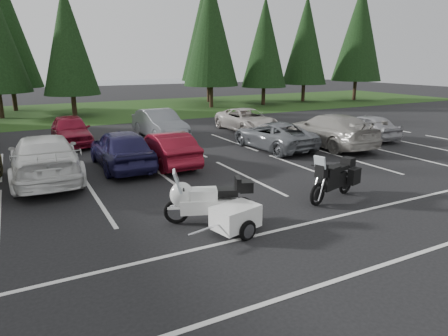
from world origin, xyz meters
The scene contains 23 objects.
ground centered at (0.00, 0.00, 0.00)m, with size 120.00×120.00×0.00m, color black.
grass_strip centered at (0.00, 24.00, 0.01)m, with size 80.00×16.00×0.01m, color #1C3C13.
lake_water centered at (4.00, 55.00, 0.00)m, with size 70.00×50.00×0.02m, color gray.
stall_markings centered at (0.00, 2.00, 0.00)m, with size 32.00×16.00×0.01m, color silver.
conifer_5 centered at (0.00, 21.60, 5.63)m, with size 4.14×4.14×9.63m.
conifer_6 centered at (12.00, 22.10, 6.71)m, with size 4.93×4.93×11.48m.
conifer_7 centered at (17.50, 21.80, 5.81)m, with size 4.27×4.27×9.94m.
conifer_8 centered at (23.00, 22.60, 6.17)m, with size 4.53×4.53×10.56m.
conifer_9 centered at (29.00, 21.30, 7.07)m, with size 5.19×5.19×12.10m.
conifer_back_b centered at (-4.00, 27.50, 6.77)m, with size 4.97×4.97×11.58m.
conifer_back_c centered at (14.00, 26.80, 7.49)m, with size 5.50×5.50×12.81m.
car_near_3 centered at (-3.38, 4.08, 0.82)m, with size 2.30×5.65×1.64m, color silver.
car_near_4 centered at (-0.56, 4.47, 0.79)m, with size 1.87×4.65×1.59m, color #1D1B43.
car_near_5 centered at (1.21, 4.09, 0.69)m, with size 1.45×4.16×1.37m, color maroon.
car_near_6 centered at (6.85, 4.62, 0.66)m, with size 2.19×4.76×1.32m, color slate.
car_near_7 centered at (9.67, 3.88, 0.81)m, with size 2.27×5.58×1.62m, color #9E9990.
car_near_8 centered at (12.87, 4.41, 0.68)m, with size 1.60×3.99×1.36m, color #9F9EA3.
car_far_2 centered at (-1.72, 10.26, 0.75)m, with size 1.77×4.40×1.50m, color maroon.
car_far_3 centered at (2.87, 9.85, 0.78)m, with size 1.65×4.74×1.56m, color slate.
car_far_4 centered at (8.29, 9.55, 0.68)m, with size 2.25×4.88×1.36m, color beige.
touring_motorcycle centered at (0.10, -2.19, 0.73)m, with size 2.65×0.82×1.47m, color white, non-canonical shape.
cargo_trailer centered at (0.35, -3.17, 0.37)m, with size 1.62×0.91×0.75m, color white, non-canonical shape.
adventure_motorcycle centered at (4.24, -2.33, 0.77)m, with size 2.54×0.88×1.54m, color black, non-canonical shape.
Camera 1 is at (-4.17, -11.14, 4.17)m, focal length 32.00 mm.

